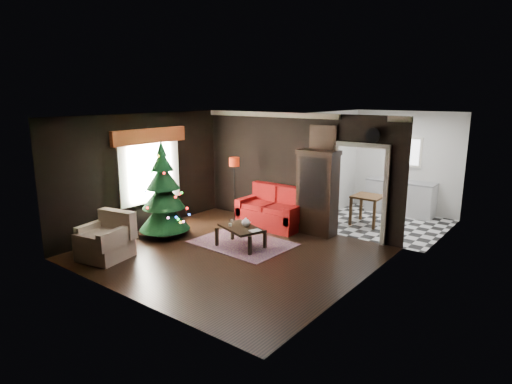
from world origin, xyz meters
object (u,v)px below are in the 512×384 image
Objects in this scene: armchair at (104,236)px; teapot at (246,222)px; christmas_tree at (163,192)px; curio_cabinet at (317,194)px; kitchen_table at (367,210)px; floor_lamp at (235,190)px; coffee_table at (241,237)px; loveseat at (272,207)px; wall_clock at (373,135)px.

armchair reaches higher than teapot.
curio_cabinet is at bearing 40.78° from christmas_tree.
christmas_tree is at bearing -131.69° from kitchen_table.
armchair is (-0.36, -3.59, -0.37)m from floor_lamp.
coffee_table is 4.97× the size of teapot.
floor_lamp is 1.81× the size of armchair.
floor_lamp reaches higher than coffee_table.
christmas_tree is (-2.69, -2.32, 0.10)m from curio_cabinet.
curio_cabinet is 1.67m from kitchen_table.
armchair reaches higher than kitchen_table.
loveseat is 1.25m from curio_cabinet.
floor_lamp is at bearing -169.92° from curio_cabinet.
teapot is (1.48, -1.37, -0.28)m from floor_lamp.
kitchen_table is (-0.55, 1.25, -2.00)m from wall_clock.
wall_clock is (3.76, 4.17, 1.92)m from armchair.
curio_cabinet is 1.13× the size of floor_lamp.
coffee_table is 3.58m from kitchen_table.
christmas_tree reaches higher than loveseat.
armchair is (-1.41, -3.77, -0.04)m from loveseat.
christmas_tree reaches higher than floor_lamp.
loveseat is at bearing 101.91° from coffee_table.
kitchen_table is at bearing 42.51° from loveseat.
curio_cabinet reaches higher than floor_lamp.
christmas_tree is 5.07m from kitchen_table.
coffee_table is 0.34m from teapot.
curio_cabinet is 3.56m from christmas_tree.
kitchen_table is at bearing 66.61° from teapot.
teapot is (0.42, -1.54, 0.05)m from loveseat.
curio_cabinet is at bearing 67.47° from teapot.
wall_clock reaches higher than kitchen_table.
kitchen_table is (3.34, 3.75, -0.68)m from christmas_tree.
armchair reaches higher than coffee_table.
wall_clock is (2.01, 2.01, 2.14)m from coffee_table.
floor_lamp is at bearing 75.83° from christmas_tree.
floor_lamp reaches higher than loveseat.
wall_clock is (3.40, 0.57, 1.55)m from floor_lamp.
teapot is at bearing 43.35° from coffee_table.
wall_clock is at bearing 32.74° from christmas_tree.
curio_cabinet is 5.94× the size of wall_clock.
armchair is at bearing -129.44° from teapot.
floor_lamp is 0.76× the size of christmas_tree.
floor_lamp is at bearing 137.23° from teapot.
christmas_tree is at bearing -165.43° from coffee_table.
loveseat is 8.49× the size of teapot.
armchair is 2.90× the size of wall_clock.
wall_clock reaches higher than coffee_table.
armchair is 0.93× the size of coffee_table.
coffee_table is at bearing -134.95° from wall_clock.
floor_lamp is at bearing -147.46° from kitchen_table.
curio_cabinet is at bearing 10.08° from floor_lamp.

